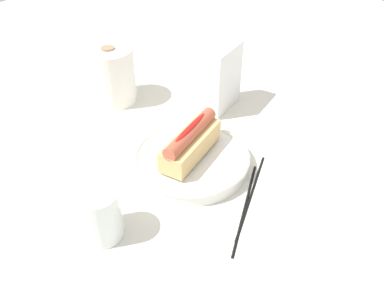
% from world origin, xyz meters
% --- Properties ---
extents(ground_plane, '(2.40, 2.40, 0.00)m').
position_xyz_m(ground_plane, '(0.00, 0.00, 0.00)').
color(ground_plane, silver).
extents(serving_bowl, '(0.23, 0.23, 0.03)m').
position_xyz_m(serving_bowl, '(0.00, 0.00, 0.02)').
color(serving_bowl, white).
rests_on(serving_bowl, ground_plane).
extents(hotdog_front, '(0.16, 0.09, 0.06)m').
position_xyz_m(hotdog_front, '(0.00, 0.00, 0.06)').
color(hotdog_front, '#DBB270').
rests_on(hotdog_front, serving_bowl).
extents(water_glass, '(0.07, 0.07, 0.09)m').
position_xyz_m(water_glass, '(-0.22, -0.03, 0.04)').
color(water_glass, white).
rests_on(water_glass, ground_plane).
extents(paper_towel_roll, '(0.11, 0.11, 0.13)m').
position_xyz_m(paper_towel_roll, '(0.03, 0.31, 0.07)').
color(paper_towel_roll, white).
rests_on(paper_towel_roll, ground_plane).
extents(napkin_box, '(0.12, 0.07, 0.15)m').
position_xyz_m(napkin_box, '(0.20, 0.11, 0.07)').
color(napkin_box, white).
rests_on(napkin_box, ground_plane).
extents(chopstick_near, '(0.20, 0.11, 0.01)m').
position_xyz_m(chopstick_near, '(0.02, -0.13, 0.00)').
color(chopstick_near, black).
rests_on(chopstick_near, ground_plane).
extents(chopstick_far, '(0.19, 0.12, 0.01)m').
position_xyz_m(chopstick_far, '(-0.01, -0.14, 0.00)').
color(chopstick_far, black).
rests_on(chopstick_far, ground_plane).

